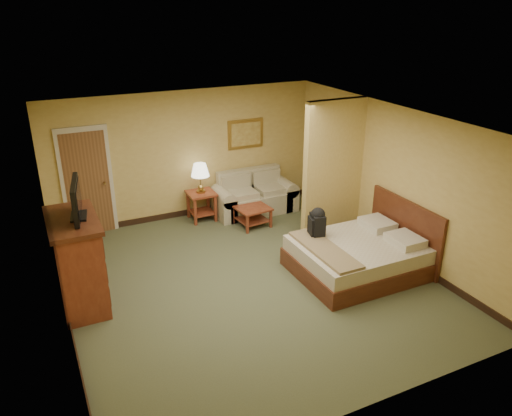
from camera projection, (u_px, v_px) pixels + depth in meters
floor at (248, 281)px, 8.04m from camera, size 6.00×6.00×0.00m
ceiling at (247, 122)px, 7.03m from camera, size 6.00×6.00×0.00m
back_wall at (186, 155)px, 10.03m from camera, size 5.50×0.02×2.60m
left_wall at (55, 242)px, 6.44m from camera, size 0.02×6.00×2.60m
right_wall at (392, 181)px, 8.63m from camera, size 0.02×6.00×2.60m
partition at (333, 170)px, 9.16m from camera, size 1.20×0.15×2.60m
door at (87, 183)px, 9.33m from camera, size 0.94×0.16×2.10m
baseboard at (189, 212)px, 10.50m from camera, size 5.50×0.02×0.12m
loveseat at (254, 199)px, 10.60m from camera, size 1.73×0.81×0.88m
side_table at (201, 202)px, 10.16m from camera, size 0.54×0.54×0.59m
table_lamp at (200, 171)px, 9.90m from camera, size 0.36×0.36×0.60m
coffee_table at (252, 212)px, 9.92m from camera, size 0.68×0.68×0.40m
wall_picture at (246, 134)px, 10.42m from camera, size 0.79×0.04×0.62m
dresser at (78, 262)px, 7.20m from camera, size 0.68×1.30×1.39m
tv at (76, 201)px, 6.88m from camera, size 0.27×0.86×0.53m
bed at (361, 255)px, 8.23m from camera, size 2.02×1.71×1.11m
backpack at (318, 221)px, 8.23m from camera, size 0.26×0.33×0.51m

